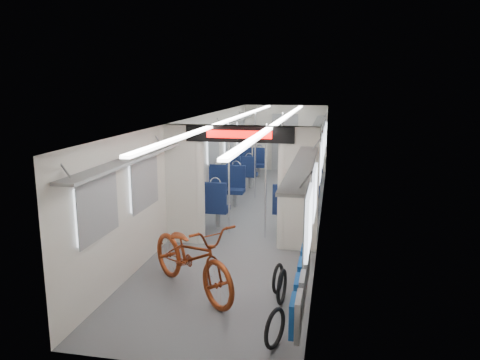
% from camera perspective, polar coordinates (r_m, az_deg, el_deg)
% --- Properties ---
extents(carriage, '(12.00, 12.02, 2.31)m').
position_cam_1_polar(carriage, '(10.38, 1.93, 3.12)').
color(carriage, '#515456').
rests_on(carriage, ground).
extents(bicycle, '(2.09, 1.97, 1.12)m').
position_cam_1_polar(bicycle, '(7.01, -5.88, -9.21)').
color(bicycle, maroon).
rests_on(bicycle, ground).
extents(flip_bench, '(0.12, 2.06, 0.47)m').
position_cam_1_polar(flip_bench, '(6.07, 7.49, -12.51)').
color(flip_bench, gray).
rests_on(flip_bench, carriage).
extents(bike_hoop_a, '(0.21, 0.48, 0.50)m').
position_cam_1_polar(bike_hoop_a, '(5.77, 4.27, -17.79)').
color(bike_hoop_a, black).
rests_on(bike_hoop_a, ground).
extents(bike_hoop_b, '(0.11, 0.51, 0.51)m').
position_cam_1_polar(bike_hoop_b, '(6.77, 5.12, -13.02)').
color(bike_hoop_b, black).
rests_on(bike_hoop_b, ground).
extents(bike_hoop_c, '(0.14, 0.46, 0.46)m').
position_cam_1_polar(bike_hoop_c, '(7.09, 4.64, -12.06)').
color(bike_hoop_c, black).
rests_on(bike_hoop_c, ground).
extents(seat_bay_near_left, '(0.94, 2.20, 1.14)m').
position_cam_1_polar(seat_bay_near_left, '(10.90, -2.81, -1.50)').
color(seat_bay_near_left, '#0E193E').
rests_on(seat_bay_near_left, ground).
extents(seat_bay_near_right, '(0.91, 2.09, 1.10)m').
position_cam_1_polar(seat_bay_near_right, '(10.77, 7.10, -1.83)').
color(seat_bay_near_right, '#0E193E').
rests_on(seat_bay_near_right, ground).
extents(seat_bay_far_left, '(0.89, 1.98, 1.07)m').
position_cam_1_polar(seat_bay_far_left, '(14.58, 0.87, 1.79)').
color(seat_bay_far_left, '#0E193E').
rests_on(seat_bay_far_left, ground).
extents(seat_bay_far_right, '(0.90, 2.02, 1.08)m').
position_cam_1_polar(seat_bay_far_right, '(13.97, 8.13, 1.25)').
color(seat_bay_far_right, '#0E193E').
rests_on(seat_bay_far_right, ground).
extents(stanchion_near_left, '(0.04, 0.04, 2.30)m').
position_cam_1_polar(stanchion_near_left, '(9.51, -1.35, 0.16)').
color(stanchion_near_left, silver).
rests_on(stanchion_near_left, ground).
extents(stanchion_near_right, '(0.04, 0.04, 2.30)m').
position_cam_1_polar(stanchion_near_right, '(9.21, 3.13, -0.23)').
color(stanchion_near_right, silver).
rests_on(stanchion_near_right, ground).
extents(stanchion_far_left, '(0.04, 0.04, 2.30)m').
position_cam_1_polar(stanchion_far_left, '(12.46, 1.86, 2.95)').
color(stanchion_far_left, silver).
rests_on(stanchion_far_left, ground).
extents(stanchion_far_right, '(0.04, 0.04, 2.30)m').
position_cam_1_polar(stanchion_far_right, '(12.53, 5.11, 2.96)').
color(stanchion_far_right, silver).
rests_on(stanchion_far_right, ground).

